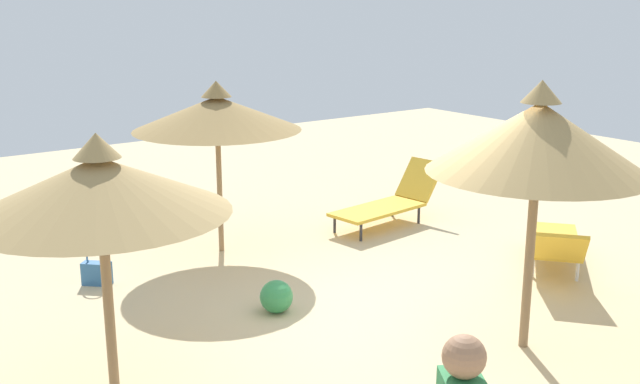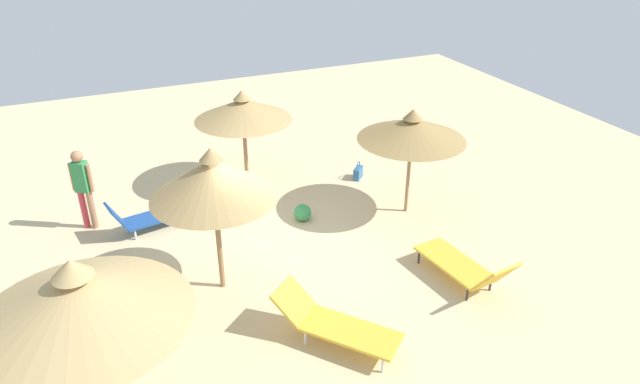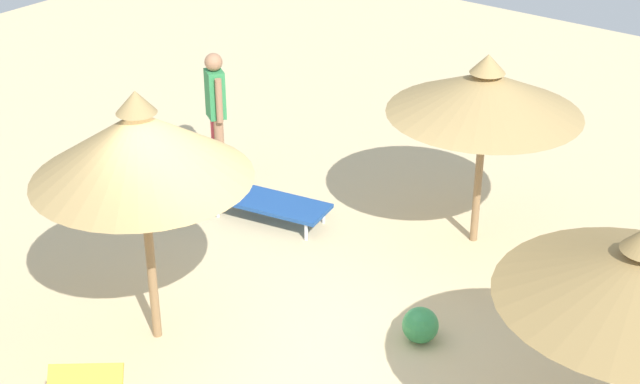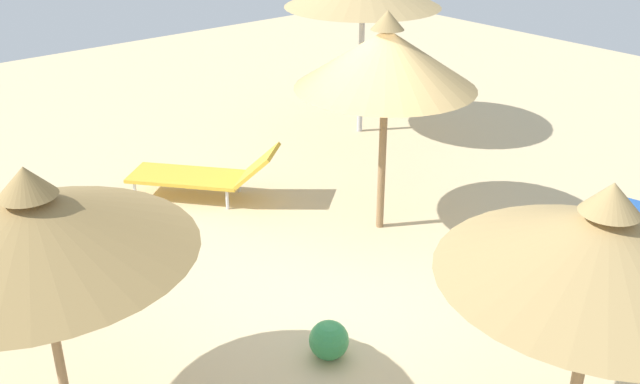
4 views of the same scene
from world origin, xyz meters
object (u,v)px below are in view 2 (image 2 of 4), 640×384
Objects in this scene: parasol_umbrella_near_right at (243,109)px; handbag at (358,172)px; lounge_chair_near_left at (149,216)px; parasol_umbrella_front at (213,179)px; parasol_umbrella_center at (78,298)px; person_standing_edge at (83,184)px; beach_ball at (303,213)px; lounge_chair_far_right at (334,323)px; lounge_chair_back at (466,267)px; parasol_umbrella_far_left at (412,129)px.

handbag is (-2.65, 0.80, -1.78)m from parasol_umbrella_near_right.
lounge_chair_near_left is at bearing 4.32° from handbag.
parasol_umbrella_center reaches higher than parasol_umbrella_front.
parasol_umbrella_front reaches higher than handbag.
parasol_umbrella_center reaches higher than parasol_umbrella_near_right.
person_standing_edge is 4.67× the size of beach_ball.
beach_ball is at bearing -104.73° from lounge_chair_far_right.
person_standing_edge is (3.30, -5.30, 0.67)m from lounge_chair_far_right.
lounge_chair_near_left reaches higher than handbag.
parasol_umbrella_front reaches higher than person_standing_edge.
parasol_umbrella_center is 7.68× the size of beach_ball.
parasol_umbrella_center is at bearing 44.61° from beach_ball.
person_standing_edge is (6.14, -4.91, 0.64)m from lounge_chair_back.
beach_ball is (-0.99, -3.75, -0.18)m from lounge_chair_far_right.
parasol_umbrella_far_left reaches higher than person_standing_edge.
lounge_chair_far_right reaches higher than lounge_chair_near_left.
lounge_chair_back is 4.73m from handbag.
lounge_chair_back is at bearing -170.73° from parasol_umbrella_center.
parasol_umbrella_front is at bearing -128.52° from parasol_umbrella_center.
beach_ball is (-2.23, -1.61, -2.01)m from parasol_umbrella_front.
lounge_chair_back is (0.45, 2.81, -1.59)m from parasol_umbrella_far_left.
lounge_chair_near_left is at bearing 153.30° from person_standing_edge.
parasol_umbrella_far_left reaches higher than lounge_chair_back.
lounge_chair_back reaches higher than lounge_chair_far_right.
parasol_umbrella_center is (2.21, 2.78, 0.23)m from parasol_umbrella_front.
parasol_umbrella_front reaches higher than parasol_umbrella_far_left.
lounge_chair_back is at bearing 113.85° from parasol_umbrella_near_right.
lounge_chair_near_left is 5.18m from lounge_chair_far_right.
lounge_chair_far_right is 1.12× the size of person_standing_edge.
parasol_umbrella_front reaches higher than lounge_chair_far_right.
lounge_chair_back is (-2.44, 5.52, -1.55)m from parasol_umbrella_near_right.
parasol_umbrella_near_right is at bearing -43.16° from parasol_umbrella_far_left.
lounge_chair_far_right is at bearing 44.31° from parasol_umbrella_far_left.
parasol_umbrella_center is 6.25× the size of handbag.
lounge_chair_near_left is 4.01× the size of handbag.
lounge_chair_back is 3.84m from beach_ball.
parasol_umbrella_center is 1.64× the size of person_standing_edge.
lounge_chair_back is at bearing 141.32° from person_standing_edge.
parasol_umbrella_far_left is at bearing 164.37° from lounge_chair_near_left.
lounge_chair_near_left is 5.20m from handbag.
beach_ball is (2.06, 1.36, 0.03)m from handbag.
parasol_umbrella_center is at bearing 9.27° from lounge_chair_back.
parasol_umbrella_center is 6.63m from beach_ball.
lounge_chair_back is 5.46× the size of beach_ball.
beach_ball is (-3.12, 0.97, -0.13)m from lounge_chair_near_left.
lounge_chair_back reaches higher than lounge_chair_near_left.
parasol_umbrella_far_left is at bearing 166.64° from beach_ball.
person_standing_edge is at bearing -91.50° from parasol_umbrella_center.
parasol_umbrella_front is 1.15× the size of parasol_umbrella_near_right.
lounge_chair_near_left is at bearing -70.97° from parasol_umbrella_front.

